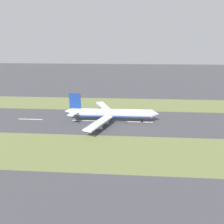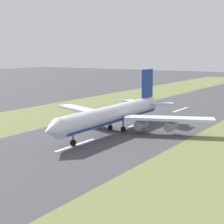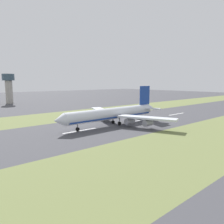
% 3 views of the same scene
% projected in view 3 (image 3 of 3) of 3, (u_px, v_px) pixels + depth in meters
% --- Properties ---
extents(ground_plane, '(800.00, 800.00, 0.00)m').
position_uv_depth(ground_plane, '(111.00, 125.00, 114.41)').
color(ground_plane, '#424247').
extents(grass_median_west, '(40.00, 600.00, 0.01)m').
position_uv_depth(grass_median_west, '(189.00, 144.00, 80.67)').
color(grass_median_west, olive).
rests_on(grass_median_west, ground).
extents(grass_median_east, '(40.00, 600.00, 0.01)m').
position_uv_depth(grass_median_east, '(68.00, 115.00, 148.16)').
color(grass_median_east, olive).
rests_on(grass_median_east, ground).
extents(centreline_dash_near, '(1.20, 18.00, 0.01)m').
position_uv_depth(centreline_dash_near, '(176.00, 114.00, 153.94)').
color(centreline_dash_near, silver).
rests_on(centreline_dash_near, ground).
extents(centreline_dash_mid, '(1.20, 18.00, 0.01)m').
position_uv_depth(centreline_dash_mid, '(138.00, 121.00, 128.07)').
color(centreline_dash_mid, silver).
rests_on(centreline_dash_mid, ground).
extents(centreline_dash_far, '(1.20, 18.00, 0.01)m').
position_uv_depth(centreline_dash_far, '(80.00, 131.00, 102.20)').
color(centreline_dash_far, silver).
rests_on(centreline_dash_far, ground).
extents(airplane_main_jet, '(64.13, 67.05, 20.20)m').
position_uv_depth(airplane_main_jet, '(115.00, 113.00, 115.63)').
color(airplane_main_jet, silver).
rests_on(airplane_main_jet, ground).
extents(control_tower, '(12.00, 12.00, 30.50)m').
position_uv_depth(control_tower, '(9.00, 85.00, 224.56)').
color(control_tower, '#A39E93').
rests_on(control_tower, ground).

